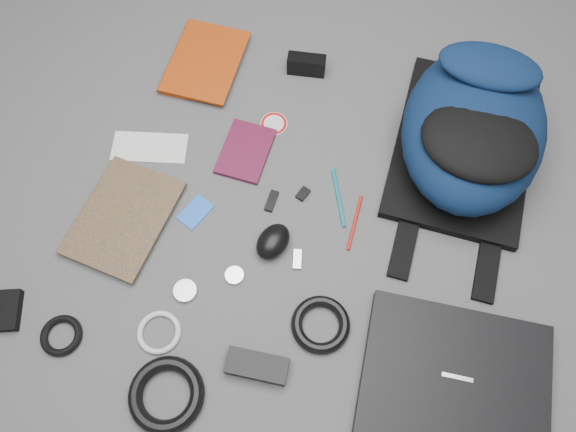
% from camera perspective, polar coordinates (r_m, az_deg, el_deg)
% --- Properties ---
extents(ground, '(4.00, 4.00, 0.00)m').
position_cam_1_polar(ground, '(1.35, 0.00, -0.34)').
color(ground, '#4F4F51').
rests_on(ground, ground).
extents(backpack, '(0.37, 0.53, 0.22)m').
position_cam_1_polar(backpack, '(1.42, 18.34, 8.54)').
color(backpack, black).
rests_on(backpack, ground).
extents(laptop, '(0.40, 0.32, 0.04)m').
position_cam_1_polar(laptop, '(1.28, 16.58, -15.54)').
color(laptop, black).
rests_on(laptop, ground).
extents(textbook_red, '(0.19, 0.25, 0.03)m').
position_cam_1_polar(textbook_red, '(1.63, -11.64, 15.72)').
color(textbook_red, '#8F2D08').
rests_on(textbook_red, ground).
extents(comic_book, '(0.24, 0.30, 0.02)m').
position_cam_1_polar(comic_book, '(1.44, -19.74, 1.20)').
color(comic_book, '#9E750B').
rests_on(comic_book, ground).
extents(envelope, '(0.20, 0.12, 0.00)m').
position_cam_1_polar(envelope, '(1.48, -13.89, 6.79)').
color(envelope, silver).
rests_on(envelope, ground).
extents(dvd_case, '(0.12, 0.17, 0.01)m').
position_cam_1_polar(dvd_case, '(1.43, -4.33, 6.58)').
color(dvd_case, '#400C20').
rests_on(dvd_case, ground).
extents(compact_camera, '(0.11, 0.05, 0.06)m').
position_cam_1_polar(compact_camera, '(1.56, 1.88, 15.12)').
color(compact_camera, black).
rests_on(compact_camera, ground).
extents(sticker_disc, '(0.09, 0.09, 0.00)m').
position_cam_1_polar(sticker_disc, '(1.48, -1.44, 9.36)').
color(sticker_disc, silver).
rests_on(sticker_disc, ground).
extents(pen_teal, '(0.07, 0.15, 0.01)m').
position_cam_1_polar(pen_teal, '(1.38, 5.16, 1.91)').
color(pen_teal, '#0D6D7C').
rests_on(pen_teal, ground).
extents(pen_red, '(0.01, 0.14, 0.01)m').
position_cam_1_polar(pen_red, '(1.35, 6.80, -0.67)').
color(pen_red, '#B1190D').
rests_on(pen_red, ground).
extents(id_badge, '(0.08, 0.10, 0.00)m').
position_cam_1_polar(id_badge, '(1.38, -9.41, 0.41)').
color(id_badge, blue).
rests_on(id_badge, ground).
extents(usb_black, '(0.02, 0.06, 0.01)m').
position_cam_1_polar(usb_black, '(1.37, -1.68, 1.54)').
color(usb_black, black).
rests_on(usb_black, ground).
extents(usb_silver, '(0.03, 0.05, 0.01)m').
position_cam_1_polar(usb_silver, '(1.31, 0.95, -4.42)').
color(usb_silver, '#B4B4B6').
rests_on(usb_silver, ground).
extents(key_fob, '(0.03, 0.04, 0.01)m').
position_cam_1_polar(key_fob, '(1.38, 1.53, 2.27)').
color(key_fob, black).
rests_on(key_fob, ground).
extents(mouse, '(0.10, 0.11, 0.05)m').
position_cam_1_polar(mouse, '(1.30, -1.54, -2.60)').
color(mouse, black).
rests_on(mouse, ground).
extents(headphone_left, '(0.07, 0.07, 0.01)m').
position_cam_1_polar(headphone_left, '(1.31, -10.40, -7.50)').
color(headphone_left, '#A9AAAB').
rests_on(headphone_left, ground).
extents(headphone_right, '(0.05, 0.05, 0.01)m').
position_cam_1_polar(headphone_right, '(1.30, -5.46, -6.03)').
color(headphone_right, silver).
rests_on(headphone_right, ground).
extents(cable_coil, '(0.16, 0.16, 0.03)m').
position_cam_1_polar(cable_coil, '(1.26, 3.33, -10.94)').
color(cable_coil, black).
rests_on(cable_coil, ground).
extents(power_brick, '(0.14, 0.06, 0.03)m').
position_cam_1_polar(power_brick, '(1.24, -3.17, -14.97)').
color(power_brick, black).
rests_on(power_brick, ground).
extents(power_cord_coil, '(0.17, 0.17, 0.03)m').
position_cam_1_polar(power_cord_coil, '(1.26, -12.25, -17.31)').
color(power_cord_coil, black).
rests_on(power_cord_coil, ground).
extents(earbud_coil, '(0.11, 0.11, 0.02)m').
position_cam_1_polar(earbud_coil, '(1.35, -22.04, -11.20)').
color(earbud_coil, black).
rests_on(earbud_coil, ground).
extents(white_cable_coil, '(0.11, 0.11, 0.01)m').
position_cam_1_polar(white_cable_coil, '(1.29, -12.97, -11.44)').
color(white_cable_coil, beige).
rests_on(white_cable_coil, ground).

